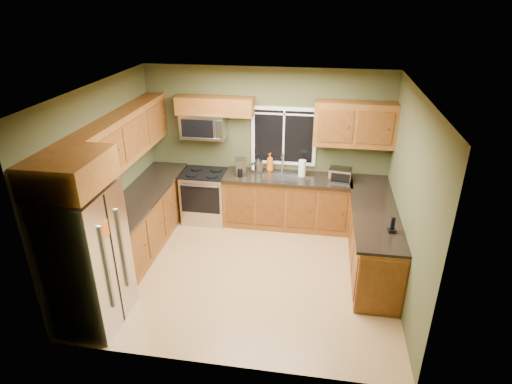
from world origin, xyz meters
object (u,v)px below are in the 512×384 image
(coffee_maker, at_px, (241,168))
(paper_towel_roll, at_px, (302,168))
(refrigerator, at_px, (87,259))
(soap_bottle_c, at_px, (255,167))
(range, at_px, (205,196))
(toaster_oven, at_px, (340,175))
(microwave, at_px, (204,126))
(soap_bottle_a, at_px, (270,162))
(cordless_phone, at_px, (392,228))
(kettle, at_px, (258,166))

(coffee_maker, xyz_separation_m, paper_towel_roll, (1.04, 0.12, 0.01))
(refrigerator, distance_m, soap_bottle_c, 3.32)
(range, height_order, toaster_oven, toaster_oven)
(microwave, distance_m, soap_bottle_a, 1.30)
(toaster_oven, bearing_deg, range, 179.03)
(range, relative_size, paper_towel_roll, 2.97)
(cordless_phone, bearing_deg, microwave, 149.59)
(microwave, xyz_separation_m, kettle, (0.94, -0.02, -0.67))
(coffee_maker, distance_m, paper_towel_roll, 1.04)
(refrigerator, relative_size, toaster_oven, 4.59)
(soap_bottle_c, bearing_deg, cordless_phone, -40.10)
(coffee_maker, height_order, cordless_phone, coffee_maker)
(paper_towel_roll, bearing_deg, soap_bottle_a, 164.52)
(kettle, bearing_deg, paper_towel_roll, -3.00)
(microwave, relative_size, paper_towel_roll, 2.40)
(kettle, xyz_separation_m, soap_bottle_a, (0.19, 0.12, 0.04))
(range, height_order, microwave, microwave)
(microwave, xyz_separation_m, coffee_maker, (0.66, -0.18, -0.66))
(range, bearing_deg, coffee_maker, -3.75)
(refrigerator, relative_size, paper_towel_roll, 5.70)
(coffee_maker, height_order, paper_towel_roll, paper_towel_roll)
(kettle, height_order, soap_bottle_c, kettle)
(range, distance_m, soap_bottle_a, 1.32)
(coffee_maker, xyz_separation_m, kettle, (0.28, 0.16, -0.01))
(cordless_phone, bearing_deg, coffee_maker, 145.89)
(soap_bottle_a, relative_size, soap_bottle_c, 1.86)
(range, distance_m, coffee_maker, 0.90)
(refrigerator, relative_size, kettle, 6.72)
(refrigerator, distance_m, toaster_oven, 4.08)
(toaster_oven, xyz_separation_m, soap_bottle_c, (-1.46, 0.20, -0.03))
(toaster_oven, relative_size, coffee_maker, 1.37)
(toaster_oven, distance_m, coffee_maker, 1.67)
(refrigerator, height_order, cordless_phone, refrigerator)
(range, bearing_deg, toaster_oven, -0.97)
(paper_towel_roll, distance_m, cordless_phone, 2.12)
(microwave, relative_size, soap_bottle_a, 2.38)
(kettle, bearing_deg, soap_bottle_a, 32.33)
(soap_bottle_c, bearing_deg, refrigerator, -118.18)
(coffee_maker, bearing_deg, refrigerator, -116.36)
(coffee_maker, xyz_separation_m, cordless_phone, (2.32, -1.57, -0.07))
(refrigerator, xyz_separation_m, cordless_phone, (3.67, 1.16, 0.10))
(kettle, xyz_separation_m, cordless_phone, (2.03, -1.72, -0.06))
(soap_bottle_a, bearing_deg, range, -168.49)
(coffee_maker, bearing_deg, paper_towel_roll, 6.39)
(refrigerator, relative_size, cordless_phone, 8.34)
(range, relative_size, soap_bottle_c, 5.44)
(paper_towel_roll, relative_size, cordless_phone, 1.46)
(soap_bottle_c, bearing_deg, paper_towel_roll, -5.80)
(toaster_oven, distance_m, kettle, 1.40)
(microwave, height_order, coffee_maker, microwave)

